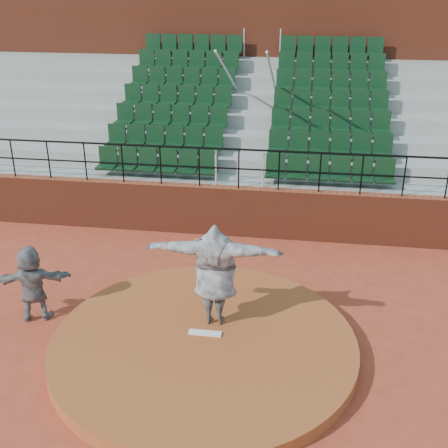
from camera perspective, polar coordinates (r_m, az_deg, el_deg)
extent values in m
plane|color=#A63C25|center=(10.44, -2.06, -12.66)|extent=(90.00, 90.00, 0.00)
cylinder|color=#A24D24|center=(10.36, -2.07, -12.11)|extent=(5.50, 5.50, 0.25)
cube|color=white|center=(10.40, -1.93, -11.00)|extent=(0.60, 0.15, 0.03)
cube|color=maroon|center=(14.43, 1.46, 1.29)|extent=(24.00, 0.30, 1.30)
cylinder|color=black|center=(13.88, 1.53, 7.58)|extent=(24.00, 0.05, 0.05)
cylinder|color=black|center=(14.03, 1.50, 5.63)|extent=(24.00, 0.04, 0.04)
cylinder|color=black|center=(15.87, -20.67, 6.27)|extent=(0.04, 0.04, 1.00)
cylinder|color=black|center=(15.42, -17.39, 6.24)|extent=(0.04, 0.04, 1.00)
cylinder|color=black|center=(15.02, -13.91, 6.17)|extent=(0.04, 0.04, 1.00)
cylinder|color=black|center=(14.67, -10.27, 6.08)|extent=(0.04, 0.04, 1.00)
cylinder|color=black|center=(14.39, -6.47, 5.96)|extent=(0.04, 0.04, 1.00)
cylinder|color=black|center=(14.18, -2.53, 5.81)|extent=(0.04, 0.04, 1.00)
cylinder|color=black|center=(14.03, 1.50, 5.63)|extent=(0.04, 0.04, 1.00)
cylinder|color=black|center=(13.95, 5.60, 5.41)|extent=(0.04, 0.04, 1.00)
cylinder|color=black|center=(13.94, 9.72, 5.17)|extent=(0.04, 0.04, 1.00)
cylinder|color=black|center=(14.01, 13.82, 4.90)|extent=(0.04, 0.04, 1.00)
cylinder|color=black|center=(14.15, 17.86, 4.60)|extent=(0.04, 0.04, 1.00)
cylinder|color=black|center=(14.35, 21.79, 4.30)|extent=(0.04, 0.04, 1.00)
cube|color=gray|center=(14.96, 1.73, 2.14)|extent=(24.00, 0.85, 1.30)
cube|color=#103219|center=(15.04, -6.81, 6.18)|extent=(3.30, 0.48, 0.72)
cube|color=#103219|center=(14.55, 10.65, 5.32)|extent=(3.30, 0.48, 0.72)
cube|color=gray|center=(15.68, 2.11, 3.96)|extent=(24.00, 0.85, 1.70)
cube|color=#103219|center=(15.71, -6.09, 8.52)|extent=(3.30, 0.48, 0.72)
cube|color=#103219|center=(15.25, 10.69, 7.76)|extent=(3.30, 0.48, 0.72)
cube|color=gray|center=(16.41, 2.46, 5.63)|extent=(24.00, 0.85, 2.10)
cube|color=#103219|center=(16.41, -5.42, 10.66)|extent=(3.30, 0.48, 0.72)
cube|color=#103219|center=(15.96, 10.73, 9.98)|extent=(3.30, 0.48, 0.72)
cube|color=gray|center=(17.16, 2.78, 7.15)|extent=(24.00, 0.85, 2.50)
cube|color=#103219|center=(17.13, -4.80, 12.63)|extent=(3.30, 0.48, 0.72)
cube|color=#103219|center=(16.71, 10.76, 12.00)|extent=(3.30, 0.48, 0.72)
cube|color=gray|center=(17.91, 3.07, 8.54)|extent=(24.00, 0.85, 2.90)
cube|color=#103219|center=(17.87, -4.22, 14.43)|extent=(3.30, 0.48, 0.72)
cube|color=#103219|center=(17.47, 10.80, 13.86)|extent=(3.30, 0.48, 0.72)
cube|color=gray|center=(18.68, 3.35, 9.83)|extent=(24.00, 0.85, 3.30)
cube|color=#103219|center=(18.63, -3.68, 16.08)|extent=(3.30, 0.48, 0.72)
cube|color=#103219|center=(18.24, 10.83, 15.55)|extent=(3.30, 0.48, 0.72)
cube|color=gray|center=(19.46, 3.60, 11.00)|extent=(24.00, 0.85, 3.70)
cube|color=#103219|center=(19.40, -3.18, 17.61)|extent=(3.30, 0.48, 0.72)
cube|color=#103219|center=(19.03, 10.86, 17.11)|extent=(3.30, 0.48, 0.72)
cylinder|color=silver|center=(16.73, 0.82, 14.31)|extent=(0.06, 5.97, 2.46)
cylinder|color=silver|center=(16.61, 5.05, 14.16)|extent=(0.06, 5.97, 2.46)
cube|color=maroon|center=(21.04, 4.21, 16.69)|extent=(24.00, 3.00, 7.10)
imported|color=black|center=(10.23, -0.94, -5.13)|extent=(2.46, 0.69, 1.99)
imported|color=black|center=(11.49, -18.89, -5.73)|extent=(1.52, 0.85, 1.56)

